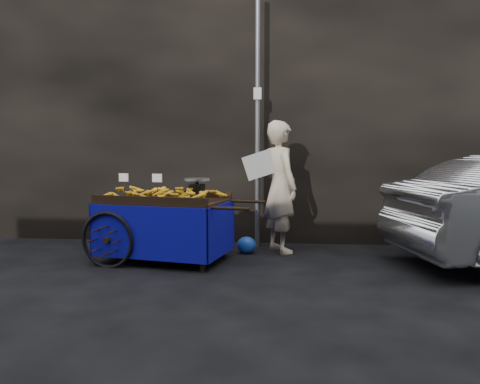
# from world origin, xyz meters

# --- Properties ---
(ground) EXTENTS (80.00, 80.00, 0.00)m
(ground) POSITION_xyz_m (0.00, 0.00, 0.00)
(ground) COLOR black
(ground) RESTS_ON ground
(building_wall) EXTENTS (13.50, 2.00, 5.00)m
(building_wall) POSITION_xyz_m (0.39, 2.60, 2.50)
(building_wall) COLOR black
(building_wall) RESTS_ON ground
(street_pole) EXTENTS (0.12, 0.10, 4.00)m
(street_pole) POSITION_xyz_m (0.30, 1.30, 2.01)
(street_pole) COLOR slate
(street_pole) RESTS_ON ground
(banana_cart) EXTENTS (2.42, 1.43, 1.23)m
(banana_cart) POSITION_xyz_m (-0.96, 0.21, 0.76)
(banana_cart) COLOR black
(banana_cart) RESTS_ON ground
(vendor) EXTENTS (0.96, 0.86, 1.96)m
(vendor) POSITION_xyz_m (0.66, 0.95, 0.98)
(vendor) COLOR beige
(vendor) RESTS_ON ground
(plastic_bag) EXTENTS (0.28, 0.23, 0.25)m
(plastic_bag) POSITION_xyz_m (0.18, 0.76, 0.13)
(plastic_bag) COLOR blue
(plastic_bag) RESTS_ON ground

